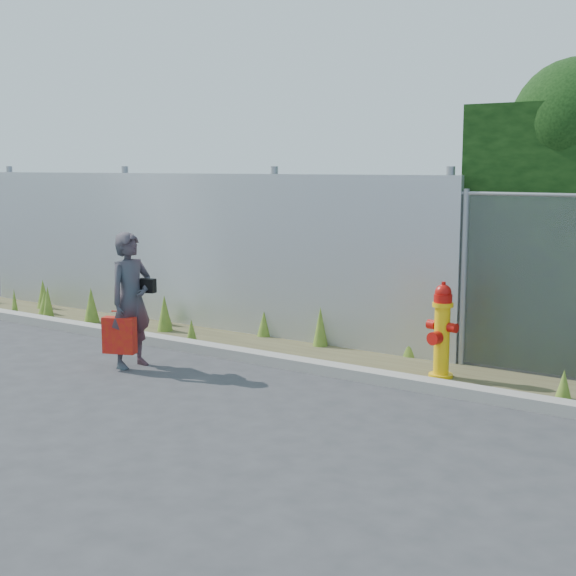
{
  "coord_description": "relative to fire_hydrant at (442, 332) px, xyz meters",
  "views": [
    {
      "loc": [
        4.54,
        -5.65,
        2.3
      ],
      "look_at": [
        -0.3,
        1.4,
        1.0
      ],
      "focal_mm": 50.0,
      "sensor_mm": 36.0,
      "label": 1
    }
  ],
  "objects": [
    {
      "name": "woman",
      "position": [
        -3.17,
        -1.51,
        0.26
      ],
      "size": [
        0.42,
        0.6,
        1.56
      ],
      "primitive_type": "imported",
      "rotation": [
        0.0,
        0.0,
        1.49
      ],
      "color": "#0E565E",
      "rests_on": "ground"
    },
    {
      "name": "weed_strip",
      "position": [
        -1.52,
        0.24,
        -0.37
      ],
      "size": [
        16.0,
        1.36,
        0.53
      ],
      "color": "#4B452B",
      "rests_on": "ground"
    },
    {
      "name": "black_shoulder_bag",
      "position": [
        -3.06,
        -1.36,
        0.42
      ],
      "size": [
        0.22,
        0.09,
        0.16
      ],
      "rotation": [
        0.0,
        0.0,
        0.21
      ],
      "color": "black"
    },
    {
      "name": "corrugated_fence",
      "position": [
        -4.34,
        0.69,
        0.58
      ],
      "size": [
        8.5,
        0.21,
        2.3
      ],
      "color": "silver",
      "rests_on": "ground"
    },
    {
      "name": "fire_hydrant",
      "position": [
        0.0,
        0.0,
        0.0
      ],
      "size": [
        0.36,
        0.32,
        1.07
      ],
      "rotation": [
        0.0,
        0.0,
        -0.17
      ],
      "color": "yellow",
      "rests_on": "ground"
    },
    {
      "name": "curb",
      "position": [
        -1.09,
        -0.52,
        -0.46
      ],
      "size": [
        16.0,
        0.22,
        0.12
      ],
      "primitive_type": "cube",
      "color": "gray",
      "rests_on": "ground"
    },
    {
      "name": "red_tote_bag",
      "position": [
        -3.2,
        -1.68,
        -0.12
      ],
      "size": [
        0.38,
        0.14,
        0.49
      ],
      "rotation": [
        0.0,
        0.0,
        0.36
      ],
      "color": "#B92C0A"
    },
    {
      "name": "ground",
      "position": [
        -1.09,
        -2.32,
        -0.52
      ],
      "size": [
        80.0,
        80.0,
        0.0
      ],
      "primitive_type": "plane",
      "color": "#333335",
      "rests_on": "ground"
    }
  ]
}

